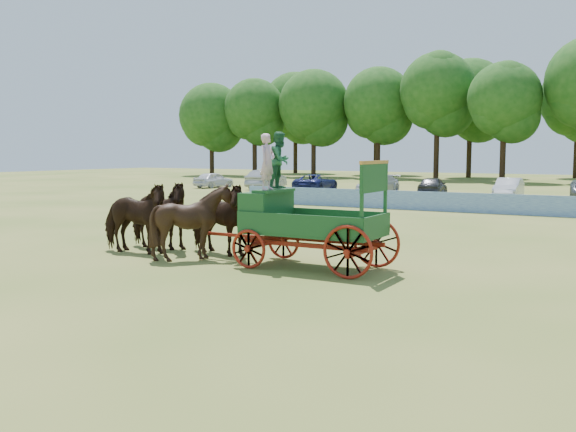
{
  "coord_description": "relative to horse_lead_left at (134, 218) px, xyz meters",
  "views": [
    {
      "loc": [
        8.39,
        -15.97,
        3.23
      ],
      "look_at": [
        -1.16,
        0.58,
        1.3
      ],
      "focal_mm": 40.0,
      "sensor_mm": 36.0,
      "label": 1
    }
  ],
  "objects": [
    {
      "name": "ground",
      "position": [
        5.89,
        0.97,
        -1.14
      ],
      "size": [
        160.0,
        160.0,
        0.0
      ],
      "primitive_type": "plane",
      "color": "#998A45",
      "rests_on": "ground"
    },
    {
      "name": "horse_wheel_right",
      "position": [
        2.4,
        1.1,
        0.0
      ],
      "size": [
        2.86,
        1.66,
        2.27
      ],
      "primitive_type": "imported",
      "rotation": [
        0.0,
        0.0,
        1.4
      ],
      "color": "black",
      "rests_on": "ground"
    },
    {
      "name": "parked_cars",
      "position": [
        -0.88,
        31.14,
        -0.4
      ],
      "size": [
        37.61,
        6.76,
        1.63
      ],
      "color": "silver",
      "rests_on": "ground"
    },
    {
      "name": "sponsor_banner",
      "position": [
        4.89,
        18.97,
        -0.61
      ],
      "size": [
        26.0,
        0.08,
        1.05
      ],
      "primitive_type": "cube",
      "color": "#1B3F96",
      "rests_on": "ground"
    },
    {
      "name": "horse_lead_left",
      "position": [
        0.0,
        0.0,
        0.0
      ],
      "size": [
        2.81,
        1.51,
        2.27
      ],
      "primitive_type": "imported",
      "rotation": [
        0.0,
        0.0,
        1.68
      ],
      "color": "black",
      "rests_on": "ground"
    },
    {
      "name": "horse_wheel_left",
      "position": [
        2.4,
        0.0,
        0.0
      ],
      "size": [
        2.18,
        1.97,
        2.28
      ],
      "primitive_type": "imported",
      "rotation": [
        0.0,
        0.0,
        1.64
      ],
      "color": "black",
      "rests_on": "ground"
    },
    {
      "name": "farm_dray",
      "position": [
        5.35,
        0.58,
        0.54
      ],
      "size": [
        6.0,
        2.0,
        3.79
      ],
      "color": "#9E260F",
      "rests_on": "ground"
    },
    {
      "name": "treeline",
      "position": [
        0.37,
        60.77,
        8.24
      ],
      "size": [
        90.66,
        23.14,
        15.36
      ],
      "color": "#382314",
      "rests_on": "ground"
    },
    {
      "name": "horse_lead_right",
      "position": [
        0.0,
        1.1,
        0.0
      ],
      "size": [
        2.69,
        1.23,
        2.27
      ],
      "primitive_type": "imported",
      "rotation": [
        0.0,
        0.0,
        1.57
      ],
      "color": "black",
      "rests_on": "ground"
    }
  ]
}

